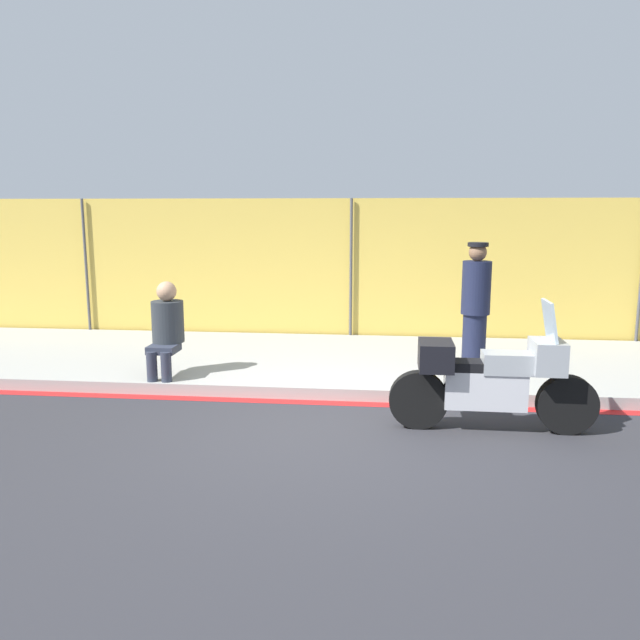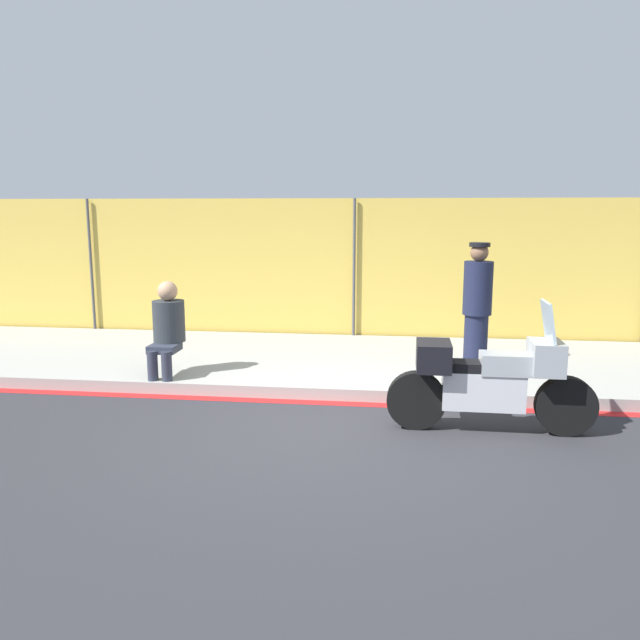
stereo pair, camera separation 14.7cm
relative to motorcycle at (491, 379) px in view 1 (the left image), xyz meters
The scene contains 7 objects.
ground_plane 1.86m from the motorcycle, behind, with size 120.00×120.00×0.00m, color #2D2D33.
sidewalk 3.14m from the motorcycle, 124.23° to the left, with size 35.95×3.42×0.15m.
curb_paint_stripe 1.99m from the motorcycle, 156.25° to the left, with size 35.95×0.18×0.01m.
storefront_fence 4.75m from the motorcycle, 111.81° to the left, with size 34.16×0.17×2.54m.
motorcycle is the anchor object (origin of this frame).
officer_standing 2.33m from the motorcycle, 86.81° to the left, with size 0.40×0.40×1.75m.
person_seated_on_curb 4.24m from the motorcycle, 162.02° to the left, with size 0.43×0.67×1.26m.
Camera 1 is at (0.63, -6.27, 2.34)m, focal length 35.00 mm.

